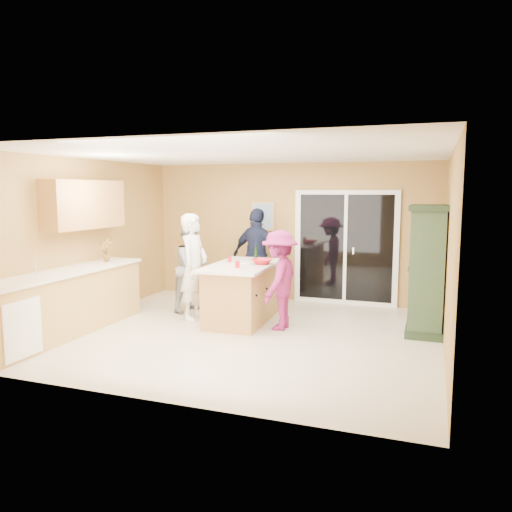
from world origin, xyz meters
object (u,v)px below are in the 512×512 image
(green_hutch, at_px, (427,271))
(woman_white, at_px, (194,267))
(kitchen_island, at_px, (242,294))
(woman_grey, at_px, (192,268))
(woman_magenta, at_px, (280,280))
(woman_navy, at_px, (257,256))

(green_hutch, distance_m, woman_white, 3.61)
(kitchen_island, height_order, woman_grey, woman_grey)
(woman_white, bearing_deg, woman_grey, 30.25)
(kitchen_island, xyz_separation_m, green_hutch, (2.79, 0.30, 0.48))
(kitchen_island, height_order, woman_magenta, woman_magenta)
(woman_grey, relative_size, woman_navy, 0.86)
(woman_white, height_order, woman_navy, woman_navy)
(green_hutch, bearing_deg, kitchen_island, -173.85)
(kitchen_island, relative_size, woman_grey, 1.18)
(woman_navy, bearing_deg, green_hutch, 175.07)
(green_hutch, relative_size, woman_magenta, 1.25)
(woman_navy, distance_m, woman_magenta, 1.74)
(kitchen_island, xyz_separation_m, woman_navy, (-0.18, 1.26, 0.45))
(woman_white, height_order, woman_magenta, woman_white)
(woman_navy, bearing_deg, woman_white, 79.25)
(kitchen_island, xyz_separation_m, woman_white, (-0.79, -0.13, 0.43))
(woman_white, relative_size, woman_magenta, 1.14)
(green_hutch, bearing_deg, woman_grey, 179.23)
(woman_navy, xyz_separation_m, woman_magenta, (0.88, -1.50, -0.13))
(woman_grey, bearing_deg, woman_magenta, -95.52)
(woman_white, distance_m, woman_navy, 1.51)
(kitchen_island, relative_size, woman_magenta, 1.19)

